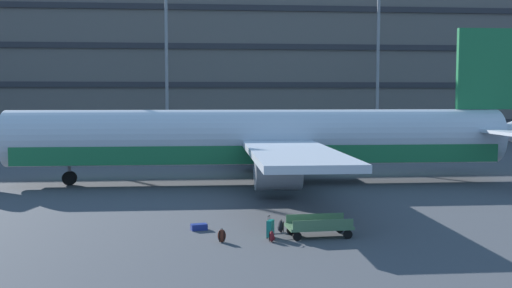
# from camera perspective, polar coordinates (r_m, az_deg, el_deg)

# --- Properties ---
(ground_plane) EXTENTS (600.00, 600.00, 0.00)m
(ground_plane) POSITION_cam_1_polar(r_m,az_deg,el_deg) (38.89, -8.43, -3.85)
(ground_plane) COLOR #424449
(terminal_structure) EXTENTS (171.71, 16.81, 18.91)m
(terminal_structure) POSITION_cam_1_polar(r_m,az_deg,el_deg) (82.43, -6.77, 7.21)
(terminal_structure) COLOR #605B56
(terminal_structure) RESTS_ON ground_plane
(airliner) EXTENTS (37.91, 30.54, 10.20)m
(airliner) POSITION_cam_1_polar(r_m,az_deg,el_deg) (38.86, 0.90, 0.41)
(airliner) COLOR silver
(airliner) RESTS_ON ground_plane
(light_mast_center_left) EXTENTS (1.80, 0.50, 22.92)m
(light_mast_center_left) POSITION_cam_1_polar(r_m,az_deg,el_deg) (68.50, -8.61, 10.83)
(light_mast_center_left) COLOR gray
(light_mast_center_left) RESTS_ON ground_plane
(light_mast_center_right) EXTENTS (1.80, 0.50, 23.60)m
(light_mast_center_right) POSITION_cam_1_polar(r_m,az_deg,el_deg) (71.40, 11.67, 10.82)
(light_mast_center_right) COLOR gray
(light_mast_center_right) RESTS_ON ground_plane
(suitcase_large) EXTENTS (0.76, 0.52, 0.26)m
(suitcase_large) POSITION_cam_1_polar(r_m,az_deg,el_deg) (25.66, -5.49, -7.93)
(suitcase_large) COLOR navy
(suitcase_large) RESTS_ON ground_plane
(suitcase_red) EXTENTS (0.36, 0.49, 0.90)m
(suitcase_red) POSITION_cam_1_polar(r_m,az_deg,el_deg) (24.13, 1.39, -8.10)
(suitcase_red) COLOR #147266
(suitcase_red) RESTS_ON ground_plane
(backpack_orange) EXTENTS (0.33, 0.24, 0.56)m
(backpack_orange) POSITION_cam_1_polar(r_m,az_deg,el_deg) (23.50, -3.30, -8.79)
(backpack_orange) COLOR #592619
(backpack_orange) RESTS_ON ground_plane
(backpack_purple) EXTENTS (0.28, 0.37, 0.55)m
(backpack_purple) POSITION_cam_1_polar(r_m,az_deg,el_deg) (25.13, 2.37, -7.91)
(backpack_purple) COLOR black
(backpack_purple) RESTS_ON ground_plane
(backpack_small) EXTENTS (0.26, 0.35, 0.47)m
(backpack_small) POSITION_cam_1_polar(r_m,az_deg,el_deg) (23.53, 1.53, -8.88)
(backpack_small) COLOR maroon
(backpack_small) RESTS_ON ground_plane
(baggage_cart) EXTENTS (3.34, 1.50, 0.82)m
(baggage_cart) POSITION_cam_1_polar(r_m,az_deg,el_deg) (24.45, 6.05, -7.85)
(baggage_cart) COLOR #4C724C
(baggage_cart) RESTS_ON ground_plane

